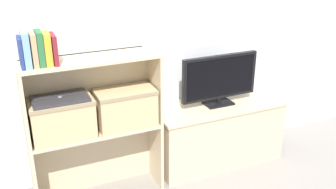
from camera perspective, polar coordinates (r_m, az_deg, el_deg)
The scene contains 16 objects.
ground_plane at distance 2.98m, azimuth 1.05°, elevation -13.10°, with size 16.00×16.00×0.00m, color gray.
wall_back at distance 2.88m, azimuth -2.51°, elevation 11.70°, with size 10.00×0.05×2.40m.
tv_stand at distance 3.19m, azimuth 7.08°, elevation -5.47°, with size 1.04×0.42×0.50m.
tv at distance 3.00m, azimuth 7.51°, elevation 2.32°, with size 0.62×0.14×0.40m.
bookshelf_lower_tier at distance 2.82m, azimuth -10.45°, elevation -8.14°, with size 0.88×0.26×0.52m.
bookshelf_upper_tier at distance 2.60m, azimuth -11.22°, elevation 1.55°, with size 0.88×0.26×0.50m.
book_navy at distance 2.39m, azimuth -20.62°, elevation 5.71°, with size 0.02×0.14×0.18m.
book_skyblue at distance 2.38m, azimuth -19.94°, elevation 6.17°, with size 0.04×0.15×0.21m.
book_tan at distance 2.39m, azimuth -18.93°, elevation 6.20°, with size 0.03×0.13×0.20m.
book_forest at distance 2.39m, azimuth -18.10°, elevation 6.39°, with size 0.03×0.13×0.20m.
book_mustard at distance 2.40m, azimuth -17.15°, elevation 6.38°, with size 0.04×0.13×0.19m.
book_maroon at distance 2.40m, azimuth -16.24°, elevation 6.36°, with size 0.02×0.15×0.18m.
baby_monitor at distance 2.58m, azimuth -3.08°, elevation 7.52°, with size 0.05×0.03×0.14m.
storage_basket_left at distance 2.57m, azimuth -15.10°, elevation -3.21°, with size 0.40×0.23×0.26m.
storage_basket_right at distance 2.65m, azimuth -6.19°, elevation -1.71°, with size 0.40×0.23×0.26m.
laptop at distance 2.52m, azimuth -15.39°, elevation -0.58°, with size 0.34×0.21×0.02m.
Camera 1 is at (-1.04, -2.20, 1.73)m, focal length 42.00 mm.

